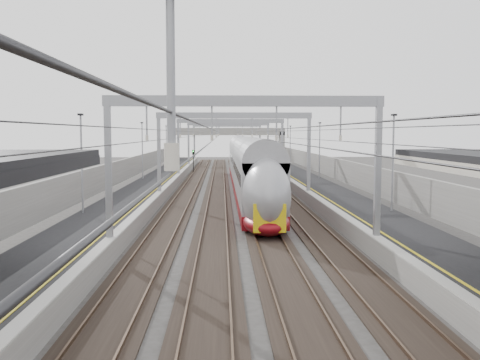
{
  "coord_description": "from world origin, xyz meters",
  "views": [
    {
      "loc": [
        -1.05,
        -2.85,
        5.86
      ],
      "look_at": [
        0.0,
        27.81,
        3.18
      ],
      "focal_mm": 40.0,
      "sensor_mm": 36.0,
      "label": 1
    }
  ],
  "objects": [
    {
      "name": "platform_left",
      "position": [
        -8.0,
        45.0,
        0.5
      ],
      "size": [
        4.0,
        120.0,
        1.0
      ],
      "primitive_type": "cube",
      "color": "black",
      "rests_on": "ground"
    },
    {
      "name": "platform_right",
      "position": [
        8.0,
        45.0,
        0.5
      ],
      "size": [
        4.0,
        120.0,
        1.0
      ],
      "primitive_type": "cube",
      "color": "black",
      "rests_on": "ground"
    },
    {
      "name": "tracks",
      "position": [
        0.0,
        45.0,
        0.05
      ],
      "size": [
        11.4,
        140.0,
        0.2
      ],
      "color": "black",
      "rests_on": "ground"
    },
    {
      "name": "overhead_line",
      "position": [
        0.0,
        51.62,
        6.14
      ],
      "size": [
        13.0,
        140.0,
        6.6
      ],
      "color": "gray",
      "rests_on": "platform_left"
    },
    {
      "name": "overbridge",
      "position": [
        0.0,
        100.0,
        5.31
      ],
      "size": [
        22.0,
        2.2,
        6.9
      ],
      "color": "gray",
      "rests_on": "ground"
    },
    {
      "name": "wall_left",
      "position": [
        -11.2,
        45.0,
        1.6
      ],
      "size": [
        0.3,
        120.0,
        3.2
      ],
      "primitive_type": "cube",
      "color": "gray",
      "rests_on": "ground"
    },
    {
      "name": "wall_right",
      "position": [
        11.2,
        45.0,
        1.6
      ],
      "size": [
        0.3,
        120.0,
        3.2
      ],
      "primitive_type": "cube",
      "color": "gray",
      "rests_on": "ground"
    },
    {
      "name": "train",
      "position": [
        1.5,
        49.02,
        2.17
      ],
      "size": [
        2.8,
        51.06,
        4.43
      ],
      "color": "maroon",
      "rests_on": "ground"
    },
    {
      "name": "signal_green",
      "position": [
        -5.2,
        75.16,
        2.42
      ],
      "size": [
        0.32,
        0.32,
        3.48
      ],
      "color": "black",
      "rests_on": "ground"
    },
    {
      "name": "signal_red_near",
      "position": [
        3.2,
        68.02,
        2.42
      ],
      "size": [
        0.32,
        0.32,
        3.48
      ],
      "color": "black",
      "rests_on": "ground"
    },
    {
      "name": "signal_red_far",
      "position": [
        5.4,
        67.03,
        2.42
      ],
      "size": [
        0.32,
        0.32,
        3.48
      ],
      "color": "black",
      "rests_on": "ground"
    }
  ]
}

